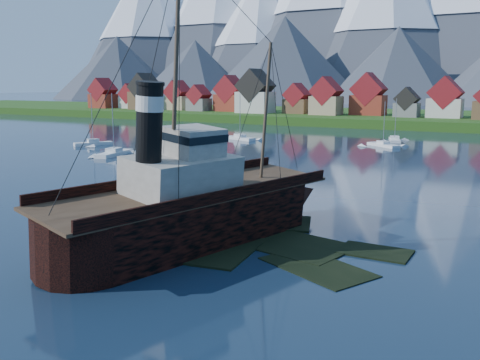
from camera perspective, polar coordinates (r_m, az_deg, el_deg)
The scene contains 11 objects.
ground at distance 49.57m, azimuth -4.50°, elevation -6.67°, with size 1400.00×1400.00×0.00m, color #15273C.
shoal at distance 50.50m, azimuth -1.44°, elevation -6.73°, with size 31.71×21.24×1.14m.
shore_bank at distance 211.52m, azimuth 22.09°, elevation 5.60°, with size 600.00×80.00×3.20m, color #1A4A15.
seawall at distance 174.00m, azimuth 20.46°, elevation 4.86°, with size 600.00×2.50×2.00m, color #3F3D38.
town at distance 200.68m, azimuth 12.08°, elevation 8.48°, with size 250.96×16.69×17.30m.
tugboat_wreck at distance 49.92m, azimuth -3.96°, elevation -2.60°, with size 7.77×33.48×26.53m.
sailboat_a at distance 111.53m, azimuth -13.27°, elevation 2.71°, with size 4.82×11.02×13.07m.
sailboat_b at distance 131.11m, azimuth -15.38°, elevation 3.71°, with size 6.59×8.61×12.77m.
sailboat_c at distance 139.10m, azimuth 0.00°, elevation 4.43°, with size 9.82×5.55×12.35m.
sailboat_e at distance 140.92m, azimuth 16.16°, elevation 4.08°, with size 5.08×9.93×11.18m.
sailboat_f at distance 128.50m, azimuth 15.02°, elevation 3.58°, with size 8.73×7.37×10.86m.
Camera 1 is at (26.45, -39.37, 14.41)m, focal length 40.00 mm.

